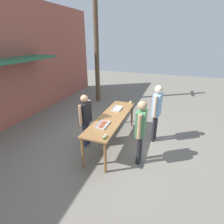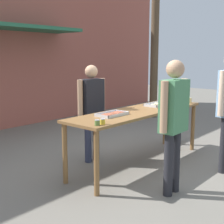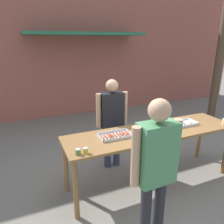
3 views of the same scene
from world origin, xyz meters
name	(u,v)px [view 2 (image 2 of 3)]	position (x,y,z in m)	size (l,w,h in m)	color
ground_plane	(138,164)	(0.00, 0.00, 0.00)	(24.00, 24.00, 0.00)	slate
building_facade_back	(3,35)	(0.00, 3.98, 2.26)	(12.00, 1.11, 4.50)	#A85647
serving_table	(139,116)	(0.00, 0.00, 0.81)	(2.75, 0.74, 0.90)	brown
food_tray_sausages	(112,114)	(-0.61, 0.04, 0.92)	(0.47, 0.27, 0.04)	silver
food_tray_buns	(158,105)	(0.61, 0.04, 0.92)	(0.47, 0.28, 0.05)	silver
condiment_jar_mustard	(97,123)	(-1.24, -0.26, 0.94)	(0.07, 0.07, 0.07)	#567A38
condiment_jar_ketchup	(103,122)	(-1.15, -0.26, 0.94)	(0.07, 0.07, 0.07)	gold
beer_cup	(189,100)	(1.23, -0.25, 0.95)	(0.09, 0.09, 0.10)	#DBC67A
person_server_behind_table	(92,105)	(-0.39, 0.69, 0.97)	(0.56, 0.25, 1.62)	#333851
person_customer_holding_hotdog	(174,115)	(-0.62, -0.98, 1.03)	(0.58, 0.23, 1.72)	#232328
utility_pole	(156,3)	(3.56, 2.07, 3.19)	(1.10, 0.22, 6.21)	brown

